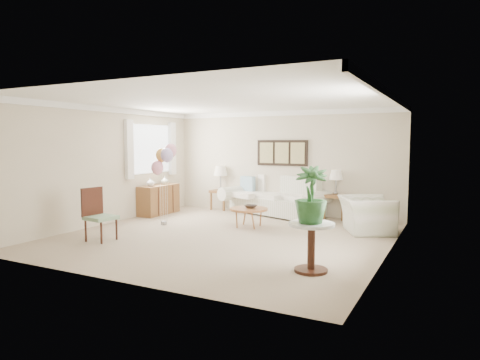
{
  "coord_description": "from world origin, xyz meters",
  "views": [
    {
      "loc": [
        3.96,
        -7.12,
        1.81
      ],
      "look_at": [
        0.02,
        0.6,
        1.05
      ],
      "focal_mm": 32.0,
      "sensor_mm": 36.0,
      "label": 1
    }
  ],
  "objects_px": {
    "sofa": "(277,199)",
    "armchair": "(366,215)",
    "accent_chair": "(98,213)",
    "coffee_table": "(249,210)",
    "balloon_cluster": "(164,158)"
  },
  "relations": [
    {
      "from": "sofa",
      "to": "armchair",
      "type": "height_order",
      "value": "sofa"
    },
    {
      "from": "sofa",
      "to": "armchair",
      "type": "xyz_separation_m",
      "value": [
        2.43,
        -1.19,
        -0.03
      ]
    },
    {
      "from": "accent_chair",
      "to": "armchair",
      "type": "bearing_deg",
      "value": 35.11
    },
    {
      "from": "armchair",
      "to": "accent_chair",
      "type": "relative_size",
      "value": 1.12
    },
    {
      "from": "sofa",
      "to": "accent_chair",
      "type": "xyz_separation_m",
      "value": [
        -1.86,
        -4.2,
        0.12
      ]
    },
    {
      "from": "sofa",
      "to": "armchair",
      "type": "bearing_deg",
      "value": -26.15
    },
    {
      "from": "sofa",
      "to": "coffee_table",
      "type": "bearing_deg",
      "value": -87.26
    },
    {
      "from": "coffee_table",
      "to": "sofa",
      "type": "bearing_deg",
      "value": 92.74
    },
    {
      "from": "coffee_table",
      "to": "balloon_cluster",
      "type": "xyz_separation_m",
      "value": [
        -1.78,
        -0.58,
        1.1
      ]
    },
    {
      "from": "coffee_table",
      "to": "accent_chair",
      "type": "distance_m",
      "value": 3.08
    },
    {
      "from": "armchair",
      "to": "accent_chair",
      "type": "height_order",
      "value": "accent_chair"
    },
    {
      "from": "coffee_table",
      "to": "accent_chair",
      "type": "xyz_separation_m",
      "value": [
        -1.94,
        -2.39,
        0.13
      ]
    },
    {
      "from": "armchair",
      "to": "coffee_table",
      "type": "bearing_deg",
      "value": 79.61
    },
    {
      "from": "armchair",
      "to": "accent_chair",
      "type": "bearing_deg",
      "value": 99.75
    },
    {
      "from": "sofa",
      "to": "armchair",
      "type": "relative_size",
      "value": 2.68
    }
  ]
}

